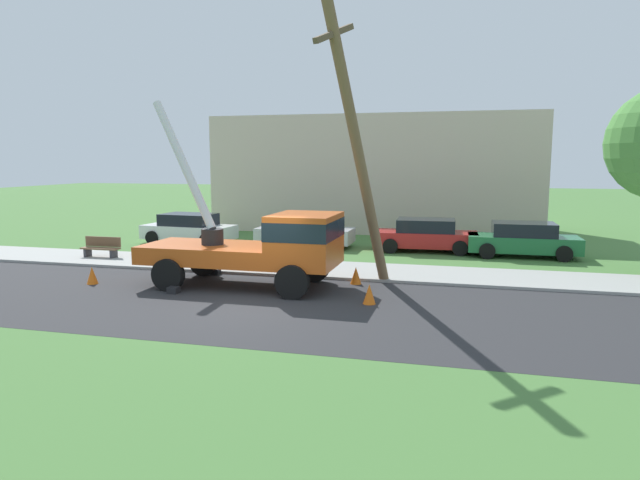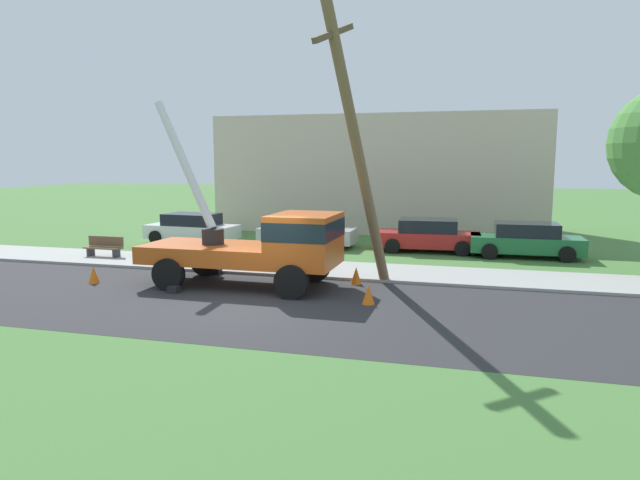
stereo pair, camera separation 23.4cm
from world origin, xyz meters
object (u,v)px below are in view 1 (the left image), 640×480
parked_sedan_silver (305,231)px  parked_sedan_white (189,228)px  park_bench (101,248)px  utility_truck (265,243)px  traffic_cone_ahead (369,294)px  parked_sedan_red (426,235)px  traffic_cone_behind (92,275)px  leaning_utility_pole (357,147)px  parked_sedan_green (523,240)px  traffic_cone_curbside (356,275)px

parked_sedan_silver → parked_sedan_white: bearing=-177.2°
park_bench → utility_truck: bearing=-21.0°
traffic_cone_ahead → parked_sedan_red: (0.87, 9.65, 0.43)m
traffic_cone_behind → park_bench: size_ratio=0.35×
leaning_utility_pole → traffic_cone_ahead: bearing=-65.7°
traffic_cone_ahead → parked_sedan_white: bearing=138.0°
parked_sedan_white → parked_sedan_green: (15.21, -0.06, 0.00)m
traffic_cone_curbside → parked_sedan_white: (-9.50, 6.91, 0.43)m
traffic_cone_curbside → traffic_cone_behind: bearing=-165.6°
utility_truck → parked_sedan_white: (-6.85, 8.09, -0.70)m
traffic_cone_curbside → traffic_cone_ahead: bearing=-70.8°
traffic_cone_ahead → parked_sedan_silver: 10.66m
traffic_cone_behind → parked_sedan_white: size_ratio=0.12×
traffic_cone_ahead → traffic_cone_curbside: size_ratio=1.00×
parked_sedan_green → parked_sedan_white: bearing=179.8°
utility_truck → park_bench: bearing=159.0°
traffic_cone_behind → traffic_cone_curbside: size_ratio=1.00×
traffic_cone_curbside → parked_sedan_red: bearing=76.7°
leaning_utility_pole → parked_sedan_silver: size_ratio=1.92×
leaning_utility_pole → traffic_cone_behind: leaning_utility_pole is taller
traffic_cone_behind → traffic_cone_curbside: same height
parked_sedan_red → parked_sedan_green: bearing=-5.6°
utility_truck → traffic_cone_curbside: (2.65, 1.18, -1.13)m
traffic_cone_ahead → parked_sedan_red: size_ratio=0.13×
utility_truck → parked_sedan_green: bearing=43.8°
parked_sedan_green → park_bench: parked_sedan_green is taller
leaning_utility_pole → traffic_cone_behind: bearing=-172.2°
utility_truck → parked_sedan_white: utility_truck is taller
park_bench → parked_sedan_green: bearing=16.5°
parked_sedan_red → parked_sedan_green: size_ratio=1.01×
leaning_utility_pole → traffic_cone_curbside: (-0.19, 0.96, -4.05)m
parked_sedan_green → park_bench: size_ratio=2.77×
leaning_utility_pole → parked_sedan_green: bearing=54.7°
utility_truck → traffic_cone_curbside: 3.11m
traffic_cone_ahead → traffic_cone_behind: size_ratio=1.00×
parked_sedan_silver → parked_sedan_red: bearing=0.5°
traffic_cone_curbside → parked_sedan_red: (1.71, 7.24, 0.43)m
traffic_cone_behind → parked_sedan_silver: bearing=64.3°
traffic_cone_behind → park_bench: bearing=122.2°
parked_sedan_green → parked_sedan_silver: bearing=177.9°
parked_sedan_white → parked_sedan_silver: bearing=2.8°
traffic_cone_behind → parked_sedan_silver: parked_sedan_silver is taller
parked_sedan_green → leaning_utility_pole: bearing=-125.3°
traffic_cone_curbside → parked_sedan_silver: 8.13m
traffic_cone_behind → park_bench: park_bench is taller
park_bench → parked_sedan_silver: bearing=36.6°
leaning_utility_pole → park_bench: leaning_utility_pole is taller
traffic_cone_ahead → parked_sedan_red: 9.70m
traffic_cone_curbside → parked_sedan_green: size_ratio=0.13×
traffic_cone_ahead → parked_sedan_green: 10.47m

